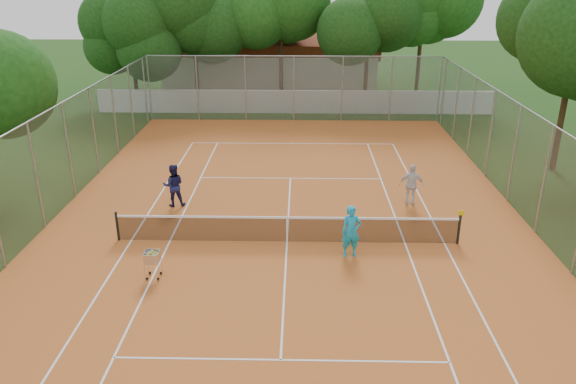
{
  "coord_description": "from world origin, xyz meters",
  "views": [
    {
      "loc": [
        0.44,
        -17.6,
        8.92
      ],
      "look_at": [
        0.0,
        1.5,
        1.3
      ],
      "focal_mm": 35.0,
      "sensor_mm": 36.0,
      "label": 1
    }
  ],
  "objects_px": {
    "clubhouse": "(271,57)",
    "player_far_right": "(412,185)",
    "player_near": "(351,231)",
    "ball_hopper": "(153,264)",
    "tennis_net": "(287,229)",
    "player_far_left": "(174,185)"
  },
  "relations": [
    {
      "from": "player_near",
      "to": "ball_hopper",
      "type": "relative_size",
      "value": 1.85
    },
    {
      "from": "tennis_net",
      "to": "ball_hopper",
      "type": "relative_size",
      "value": 12.37
    },
    {
      "from": "player_near",
      "to": "ball_hopper",
      "type": "xyz_separation_m",
      "value": [
        -6.2,
        -1.57,
        -0.41
      ]
    },
    {
      "from": "player_far_left",
      "to": "tennis_net",
      "type": "bearing_deg",
      "value": 134.72
    },
    {
      "from": "clubhouse",
      "to": "player_near",
      "type": "xyz_separation_m",
      "value": [
        4.13,
        -29.96,
        -1.29
      ]
    },
    {
      "from": "tennis_net",
      "to": "ball_hopper",
      "type": "bearing_deg",
      "value": -148.1
    },
    {
      "from": "player_far_left",
      "to": "player_far_right",
      "type": "xyz_separation_m",
      "value": [
        9.53,
        0.32,
        -0.02
      ]
    },
    {
      "from": "tennis_net",
      "to": "player_near",
      "type": "distance_m",
      "value": 2.37
    },
    {
      "from": "player_far_right",
      "to": "tennis_net",
      "type": "bearing_deg",
      "value": 46.72
    },
    {
      "from": "player_near",
      "to": "ball_hopper",
      "type": "bearing_deg",
      "value": -174.85
    },
    {
      "from": "player_far_left",
      "to": "clubhouse",
      "type": "bearing_deg",
      "value": -106.69
    },
    {
      "from": "tennis_net",
      "to": "ball_hopper",
      "type": "height_order",
      "value": "tennis_net"
    },
    {
      "from": "tennis_net",
      "to": "player_far_right",
      "type": "distance_m",
      "value": 6.03
    },
    {
      "from": "clubhouse",
      "to": "player_far_right",
      "type": "height_order",
      "value": "clubhouse"
    },
    {
      "from": "player_far_left",
      "to": "ball_hopper",
      "type": "xyz_separation_m",
      "value": [
        0.54,
        -5.68,
        -0.39
      ]
    },
    {
      "from": "tennis_net",
      "to": "player_far_left",
      "type": "height_order",
      "value": "player_far_left"
    },
    {
      "from": "tennis_net",
      "to": "player_far_left",
      "type": "distance_m",
      "value": 5.59
    },
    {
      "from": "ball_hopper",
      "to": "clubhouse",
      "type": "bearing_deg",
      "value": 93.09
    },
    {
      "from": "ball_hopper",
      "to": "tennis_net",
      "type": "bearing_deg",
      "value": 38.74
    },
    {
      "from": "player_near",
      "to": "player_far_right",
      "type": "distance_m",
      "value": 5.24
    },
    {
      "from": "clubhouse",
      "to": "player_far_right",
      "type": "bearing_deg",
      "value": -74.84
    },
    {
      "from": "tennis_net",
      "to": "player_far_right",
      "type": "height_order",
      "value": "player_far_right"
    }
  ]
}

